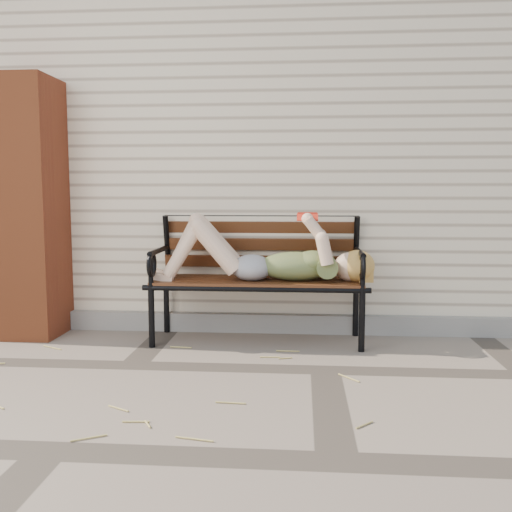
{
  "coord_description": "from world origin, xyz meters",
  "views": [
    {
      "loc": [
        -0.16,
        -3.54,
        1.12
      ],
      "look_at": [
        -0.49,
        0.56,
        0.66
      ],
      "focal_mm": 40.0,
      "sensor_mm": 36.0,
      "label": 1
    }
  ],
  "objects": [
    {
      "name": "ground",
      "position": [
        0.0,
        0.0,
        0.0
      ],
      "size": [
        80.0,
        80.0,
        0.0
      ],
      "primitive_type": "plane",
      "color": "gray",
      "rests_on": "ground"
    },
    {
      "name": "house_wall",
      "position": [
        0.0,
        3.0,
        1.5
      ],
      "size": [
        8.0,
        4.0,
        3.0
      ],
      "primitive_type": "cube",
      "color": "beige",
      "rests_on": "ground"
    },
    {
      "name": "house_roof",
      "position": [
        0.0,
        3.0,
        3.15
      ],
      "size": [
        8.3,
        4.3,
        0.3
      ],
      "primitive_type": "cube",
      "color": "#40332D",
      "rests_on": "house_wall"
    },
    {
      "name": "foundation_strip",
      "position": [
        0.0,
        0.97,
        0.07
      ],
      "size": [
        8.0,
        0.1,
        0.15
      ],
      "primitive_type": "cube",
      "color": "gray",
      "rests_on": "ground"
    },
    {
      "name": "brick_pillar",
      "position": [
        -2.3,
        0.75,
        1.0
      ],
      "size": [
        0.5,
        0.5,
        2.0
      ],
      "primitive_type": "cube",
      "color": "#A24924",
      "rests_on": "ground"
    },
    {
      "name": "garden_bench",
      "position": [
        -0.49,
        0.79,
        0.62
      ],
      "size": [
        1.72,
        0.68,
        1.11
      ],
      "color": "black",
      "rests_on": "ground"
    },
    {
      "name": "reading_woman",
      "position": [
        -0.47,
        0.65,
        0.66
      ],
      "size": [
        1.62,
        0.37,
        0.51
      ],
      "color": "#093241",
      "rests_on": "ground"
    },
    {
      "name": "straw_scatter",
      "position": [
        -0.93,
        -0.25,
        0.01
      ],
      "size": [
        2.88,
        1.69,
        0.01
      ],
      "color": "tan",
      "rests_on": "ground"
    }
  ]
}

